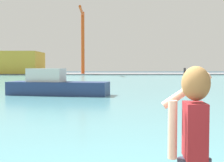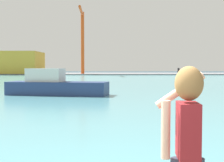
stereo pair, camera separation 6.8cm
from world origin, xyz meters
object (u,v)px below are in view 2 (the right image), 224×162
person_photographer (188,134)px  warehouse_left (17,63)px  port_crane (83,36)px  boat_moored (56,86)px

person_photographer → warehouse_left: warehouse_left is taller
port_crane → person_photographer: bearing=-83.5°
person_photographer → boat_moored: bearing=18.9°
boat_moored → warehouse_left: (-25.11, 66.59, 2.91)m
warehouse_left → person_photographer: bearing=-70.9°
person_photographer → boat_moored: person_photographer is taller
person_photographer → warehouse_left: bearing=23.8°
person_photographer → warehouse_left: size_ratio=0.11×
boat_moored → port_crane: (-3.86, 61.40, 10.74)m
boat_moored → person_photographer: bearing=-65.3°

